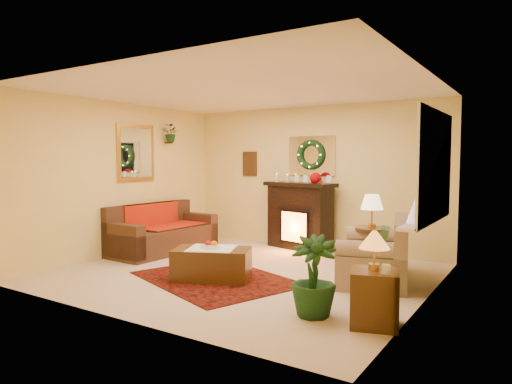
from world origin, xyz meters
The scene contains 31 objects.
floor centered at (0.00, 0.00, 0.00)m, with size 5.00×5.00×0.00m, color beige.
ceiling centered at (0.00, 0.00, 2.60)m, with size 5.00×5.00×0.00m, color white.
wall_back centered at (0.00, 2.25, 1.30)m, with size 5.00×5.00×0.00m, color #EFD88C.
wall_front centered at (0.00, -2.25, 1.30)m, with size 5.00×5.00×0.00m, color #EFD88C.
wall_left centered at (-2.50, 0.00, 1.30)m, with size 4.50×4.50×0.00m, color #EFD88C.
wall_right centered at (2.50, 0.00, 1.30)m, with size 4.50×4.50×0.00m, color #EFD88C.
area_rug centered at (-0.13, -0.48, 0.01)m, with size 2.12×1.59×0.01m, color #551B0F.
sofa centered at (-2.04, 0.50, 0.43)m, with size 0.87×1.97×0.85m, color #4C3722.
red_throw centered at (-2.07, 0.65, 0.46)m, with size 0.77×1.25×0.02m, color red.
fireplace centered at (-0.13, 2.04, 0.55)m, with size 1.25×0.40×1.15m, color black.
poinsettia centered at (0.20, 2.00, 1.30)m, with size 0.21×0.21×0.21m, color #A60106.
mantel_candle_a centered at (-0.59, 1.98, 1.26)m, with size 0.07×0.07×0.20m, color #F5E3C3.
mantel_candle_b centered at (-0.40, 2.05, 1.26)m, with size 0.06×0.06×0.17m, color white.
mantel_mirror centered at (0.00, 2.23, 1.70)m, with size 0.92×0.02×0.72m, color white.
wreath centered at (0.00, 2.19, 1.72)m, with size 0.55×0.55×0.11m, color #194719.
wall_art centered at (-1.35, 2.23, 1.55)m, with size 0.32×0.03×0.48m, color #381E11.
gold_mirror centered at (-2.48, 0.30, 1.75)m, with size 0.03×0.84×1.00m, color gold.
hanging_plant centered at (-2.34, 1.05, 1.97)m, with size 0.33×0.28×0.36m, color #194719.
loveseat centered at (1.70, 0.65, 0.42)m, with size 0.85×1.47×0.85m, color #947B5C.
window_frame centered at (2.48, 0.55, 1.55)m, with size 0.03×1.86×1.36m, color white.
window_glass centered at (2.47, 0.55, 1.55)m, with size 0.02×1.70×1.22m, color black.
window_sill centered at (2.38, 0.55, 0.87)m, with size 0.22×1.86×0.04m, color white.
mini_tree centered at (2.36, 0.12, 1.04)m, with size 0.21×0.21×0.32m, color white.
sill_plant centered at (2.41, 1.24, 1.08)m, with size 0.26×0.21×0.47m, color black.
side_table_round centered at (1.47, 1.21, 0.32)m, with size 0.48×0.48×0.63m, color black.
lamp_cream centered at (1.47, 1.24, 0.88)m, with size 0.33×0.33×0.51m, color beige.
end_table_square centered at (2.26, -1.03, 0.27)m, with size 0.45×0.45×0.55m, color #4C1E13.
lamp_tiffany centered at (2.24, -1.01, 0.74)m, with size 0.30×0.30×0.44m, color orange.
coffee_table centered at (-0.15, -0.53, 0.21)m, with size 1.02×0.56×0.43m, color #3C2015.
fruit_bowl centered at (-0.16, -0.55, 0.45)m, with size 0.26×0.26×0.06m, color white.
floor_palm centered at (1.64, -1.10, 0.45)m, with size 1.41×1.41×2.52m, color #225F1A.
Camera 1 is at (3.64, -5.34, 1.62)m, focal length 32.00 mm.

